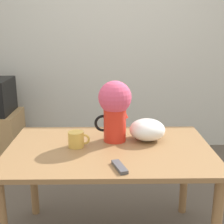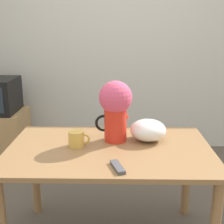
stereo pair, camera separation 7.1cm
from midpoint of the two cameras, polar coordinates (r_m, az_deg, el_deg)
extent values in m
cube|color=silver|center=(3.77, 1.64, 12.70)|extent=(8.00, 0.05, 2.60)
cube|color=olive|center=(2.05, 0.38, -6.92)|extent=(1.33, 0.86, 0.03)
cylinder|color=olive|center=(2.61, -13.16, -10.86)|extent=(0.06, 0.06, 0.69)
cylinder|color=olive|center=(2.60, 14.19, -11.05)|extent=(0.06, 0.06, 0.69)
cylinder|color=red|center=(2.12, 1.47, -2.37)|extent=(0.15, 0.15, 0.23)
cone|color=red|center=(2.10, 3.26, -0.31)|extent=(0.05, 0.05, 0.06)
torus|color=black|center=(2.12, -0.70, -2.06)|extent=(0.12, 0.02, 0.12)
sphere|color=#3D7033|center=(2.08, 1.50, 1.63)|extent=(0.17, 0.17, 0.17)
sphere|color=#DB4C70|center=(2.07, 1.51, 2.68)|extent=(0.22, 0.22, 0.22)
cylinder|color=gold|center=(2.05, -5.69, -4.92)|extent=(0.10, 0.10, 0.10)
torus|color=gold|center=(2.05, -4.18, -4.94)|extent=(0.07, 0.01, 0.07)
ellipsoid|color=white|center=(2.16, 7.43, -3.30)|extent=(0.25, 0.25, 0.15)
cube|color=#4C4C51|center=(1.76, 2.21, -10.02)|extent=(0.09, 0.17, 0.02)
camera|label=1|loc=(0.04, -89.03, 0.27)|focal=50.00mm
camera|label=2|loc=(0.04, 90.97, -0.27)|focal=50.00mm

